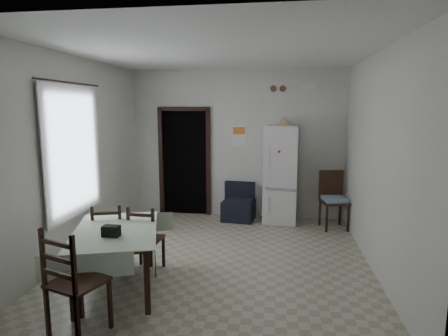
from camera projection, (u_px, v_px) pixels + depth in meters
name	position (u px, v px, depth m)	size (l,w,h in m)	color
ground	(219.00, 258.00, 5.42)	(4.50, 4.50, 0.00)	#B1A990
ceiling	(219.00, 51.00, 4.96)	(4.20, 4.50, 0.02)	white
wall_back	(237.00, 144.00, 7.39)	(4.20, 0.02, 2.90)	silver
wall_front	(175.00, 197.00, 2.99)	(4.20, 0.02, 2.90)	silver
wall_left	(78.00, 157.00, 5.48)	(0.02, 4.50, 2.90)	silver
wall_right	(377.00, 162.00, 4.90)	(0.02, 4.50, 2.90)	silver
doorway	(187.00, 161.00, 7.80)	(1.06, 0.52, 2.22)	black
window_recess	(66.00, 151.00, 5.28)	(0.10, 1.20, 1.60)	silver
curtain	(74.00, 152.00, 5.26)	(0.02, 1.45, 1.85)	white
curtain_rod	(70.00, 83.00, 5.11)	(0.02, 0.02, 1.60)	black
calendar	(239.00, 136.00, 7.34)	(0.28, 0.02, 0.40)	white
calendar_image	(239.00, 131.00, 7.32)	(0.24, 0.01, 0.14)	orange
light_switch	(244.00, 162.00, 7.41)	(0.08, 0.02, 0.12)	beige
vent_left	(273.00, 89.00, 7.11)	(0.12, 0.12, 0.03)	brown
vent_right	(283.00, 89.00, 7.08)	(0.12, 0.12, 0.03)	brown
emergency_light	(308.00, 87.00, 6.99)	(0.25, 0.07, 0.09)	white
fridge	(281.00, 175.00, 7.04)	(0.60, 0.60, 1.84)	silver
tan_cone	(284.00, 121.00, 6.91)	(0.22, 0.22, 0.18)	tan
navy_seat	(239.00, 202.00, 7.24)	(0.59, 0.57, 0.72)	black
corner_chair	(334.00, 201.00, 6.70)	(0.45, 0.45, 1.03)	black
dining_table	(117.00, 260.00, 4.45)	(0.94, 1.43, 0.74)	#B6CAAD
black_bag	(111.00, 231.00, 4.15)	(0.19, 0.11, 0.12)	black
dining_chair_far_left	(109.00, 236.00, 4.99)	(0.40, 0.40, 0.92)	black
dining_chair_far_right	(147.00, 238.00, 4.95)	(0.39, 0.39, 0.91)	black
dining_chair_near_head	(78.00, 280.00, 3.54)	(0.46, 0.46, 1.08)	black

